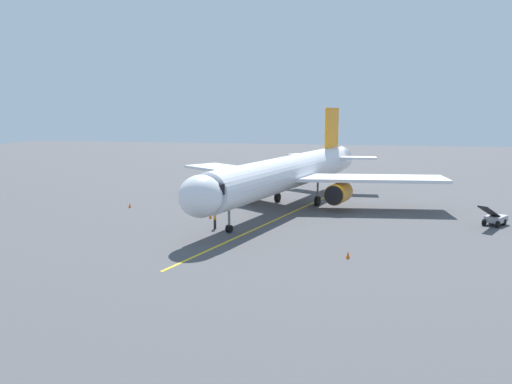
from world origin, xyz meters
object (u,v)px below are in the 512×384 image
object	(u,v)px
safety_cone_nose_left	(210,216)
safety_cone_wing_port	(130,205)
belt_loader_near_nose	(495,218)
safety_cone_nose_right	(348,255)
ground_crew_marshaller	(215,220)
airplane	(289,173)

from	to	relation	value
safety_cone_nose_left	safety_cone_wing_port	distance (m)	11.51
belt_loader_near_nose	safety_cone_wing_port	xyz separation A→B (m)	(39.14, -1.16, -0.44)
safety_cone_wing_port	belt_loader_near_nose	bearing A→B (deg)	178.30
belt_loader_near_nose	safety_cone_nose_right	size ratio (longest dim) A/B	8.07
ground_crew_marshaller	belt_loader_near_nose	distance (m)	27.39
safety_cone_nose_right	airplane	bearing A→B (deg)	-69.14
safety_cone_nose_right	safety_cone_wing_port	world-z (taller)	same
airplane	safety_cone_wing_port	xyz separation A→B (m)	(17.95, 3.95, -3.73)
airplane	safety_cone_nose_left	xyz separation A→B (m)	(7.08, 7.72, -3.73)
airplane	safety_cone_nose_left	bearing A→B (deg)	47.51
belt_loader_near_nose	safety_cone_nose_right	distance (m)	19.93
ground_crew_marshaller	safety_cone_nose_left	world-z (taller)	ground_crew_marshaller
airplane	ground_crew_marshaller	xyz separation A→B (m)	(5.29, 12.13, -3.12)
airplane	safety_cone_wing_port	distance (m)	18.75
ground_crew_marshaller	safety_cone_wing_port	distance (m)	15.09
belt_loader_near_nose	safety_cone_wing_port	distance (m)	39.16
belt_loader_near_nose	safety_cone_wing_port	world-z (taller)	belt_loader_near_nose
safety_cone_nose_left	safety_cone_nose_right	xyz separation A→B (m)	(-14.53, 11.83, 0.00)
airplane	safety_cone_wing_port	size ratio (longest dim) A/B	72.24
airplane	safety_cone_nose_right	distance (m)	21.25
belt_loader_near_nose	safety_cone_nose_right	xyz separation A→B (m)	(13.74, 14.44, -0.44)
safety_cone_nose_left	safety_cone_nose_right	size ratio (longest dim) A/B	1.00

